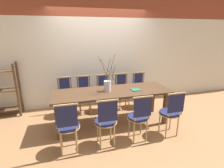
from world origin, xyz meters
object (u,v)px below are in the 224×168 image
object	(u,v)px
chair_far_center	(104,91)
book_stack	(136,90)
chair_near_center	(139,115)
shelving_rack	(2,91)
vase_centerpiece	(107,85)
dining_table	(112,95)

from	to	relation	value
chair_far_center	book_stack	world-z (taller)	chair_far_center
chair_near_center	shelving_rack	size ratio (longest dim) A/B	0.72
vase_centerpiece	book_stack	xyz separation A→B (m)	(0.59, -0.10, -0.12)
shelving_rack	vase_centerpiece	bearing A→B (deg)	-24.01
shelving_rack	chair_far_center	bearing A→B (deg)	-7.11
book_stack	shelving_rack	xyz separation A→B (m)	(-2.87, 1.12, -0.13)
chair_far_center	vase_centerpiece	bearing A→B (deg)	83.15
chair_far_center	vase_centerpiece	world-z (taller)	vase_centerpiece
chair_far_center	book_stack	xyz separation A→B (m)	(0.50, -0.82, 0.26)
chair_far_center	book_stack	bearing A→B (deg)	121.52
chair_near_center	book_stack	bearing A→B (deg)	73.75
dining_table	book_stack	world-z (taller)	book_stack
dining_table	vase_centerpiece	bearing A→B (deg)	169.11
dining_table	chair_near_center	xyz separation A→B (m)	(0.31, -0.74, -0.14)
vase_centerpiece	shelving_rack	xyz separation A→B (m)	(-2.28, 1.02, -0.25)
chair_near_center	shelving_rack	distance (m)	3.22
dining_table	shelving_rack	world-z (taller)	shelving_rack
dining_table	vase_centerpiece	distance (m)	0.25
chair_near_center	chair_far_center	world-z (taller)	same
dining_table	book_stack	bearing A→B (deg)	-9.58
dining_table	shelving_rack	bearing A→B (deg)	156.46
vase_centerpiece	chair_near_center	bearing A→B (deg)	-62.12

